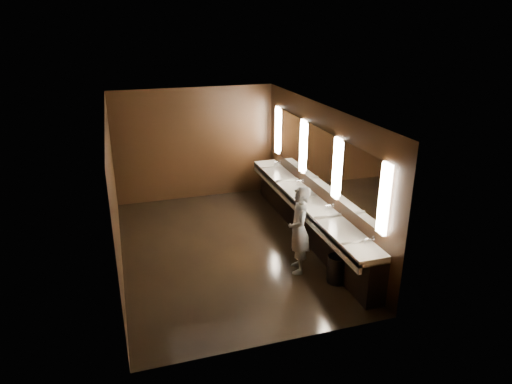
# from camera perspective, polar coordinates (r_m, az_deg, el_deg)

# --- Properties ---
(floor) EXTENTS (6.00, 6.00, 0.00)m
(floor) POSITION_cam_1_polar(r_m,az_deg,el_deg) (9.28, -3.92, -7.04)
(floor) COLOR black
(floor) RESTS_ON ground
(ceiling) EXTENTS (4.00, 6.00, 0.02)m
(ceiling) POSITION_cam_1_polar(r_m,az_deg,el_deg) (8.34, -4.40, 10.21)
(ceiling) COLOR #2D2D2B
(ceiling) RESTS_ON wall_back
(wall_back) EXTENTS (4.00, 0.02, 2.80)m
(wall_back) POSITION_cam_1_polar(r_m,az_deg,el_deg) (11.52, -7.63, 5.95)
(wall_back) COLOR black
(wall_back) RESTS_ON floor
(wall_front) EXTENTS (4.00, 0.02, 2.80)m
(wall_front) POSITION_cam_1_polar(r_m,az_deg,el_deg) (6.08, 2.52, -8.07)
(wall_front) COLOR black
(wall_front) RESTS_ON floor
(wall_left) EXTENTS (0.02, 6.00, 2.80)m
(wall_left) POSITION_cam_1_polar(r_m,az_deg,el_deg) (8.52, -17.34, -0.29)
(wall_left) COLOR black
(wall_left) RESTS_ON floor
(wall_right) EXTENTS (0.02, 6.00, 2.80)m
(wall_right) POSITION_cam_1_polar(r_m,az_deg,el_deg) (9.34, 7.88, 2.35)
(wall_right) COLOR black
(wall_right) RESTS_ON floor
(sink_counter) EXTENTS (0.55, 5.40, 1.01)m
(sink_counter) POSITION_cam_1_polar(r_m,az_deg,el_deg) (9.58, 6.49, -2.89)
(sink_counter) COLOR black
(sink_counter) RESTS_ON floor
(mirror_band) EXTENTS (0.06, 5.03, 1.15)m
(mirror_band) POSITION_cam_1_polar(r_m,az_deg,el_deg) (9.23, 7.88, 4.40)
(mirror_band) COLOR #FFE9CA
(mirror_band) RESTS_ON wall_right
(person) EXTENTS (0.52, 0.67, 1.62)m
(person) POSITION_cam_1_polar(r_m,az_deg,el_deg) (8.18, 5.40, -4.74)
(person) COLOR #81A3C0
(person) RESTS_ON floor
(trash_bin) EXTENTS (0.35, 0.35, 0.50)m
(trash_bin) POSITION_cam_1_polar(r_m,az_deg,el_deg) (8.18, 10.04, -9.47)
(trash_bin) COLOR black
(trash_bin) RESTS_ON floor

